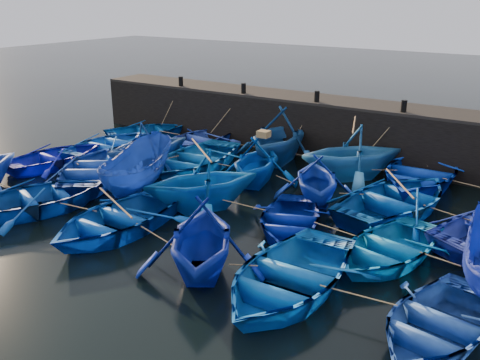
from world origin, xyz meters
The scene contains 32 objects.
ground centered at (0.00, 0.00, 0.00)m, with size 120.00×120.00×0.00m, color black.
quay_wall centered at (0.00, 10.50, 1.25)m, with size 26.00×2.50×2.50m, color black.
quay_top centered at (0.00, 10.50, 2.56)m, with size 26.00×2.50×0.12m, color black.
bollard_0 centered at (-8.00, 9.60, 2.87)m, with size 0.24×0.24×0.50m, color black.
bollard_1 centered at (-4.00, 9.60, 2.87)m, with size 0.24×0.24×0.50m, color black.
bollard_2 centered at (0.00, 9.60, 2.87)m, with size 0.24×0.24×0.50m, color black.
bollard_3 centered at (4.00, 9.60, 2.87)m, with size 0.24×0.24×0.50m, color black.
boat_0 centered at (-8.86, 7.68, 0.45)m, with size 3.11×4.35×0.90m, color navy.
boat_1 centered at (-5.52, 7.67, 0.47)m, with size 3.27×4.56×0.95m, color #2743BC.
boat_2 centered at (-0.98, 7.86, 1.28)m, with size 4.19×4.86×2.56m, color navy.
boat_3 centered at (2.67, 7.55, 1.15)m, with size 3.76×4.36×2.30m, color #236AB7.
boat_4 centered at (5.33, 8.06, 0.59)m, with size 4.07×5.70×1.18m, color #0429A2.
boat_6 centered at (-8.46, 4.49, 0.49)m, with size 3.35×4.69×0.97m, color blue.
boat_7 centered at (-5.35, 4.01, 1.04)m, with size 3.42×3.97×2.09m, color navy.
boat_8 centered at (-3.38, 4.77, 0.57)m, with size 3.92×5.49×1.14m, color #0C5BAE.
boat_9 centered at (-0.24, 4.79, 1.01)m, with size 3.31×3.84×2.02m, color #003F99.
boat_10 centered at (2.63, 4.33, 0.96)m, with size 3.14×3.65×1.92m, color #0E2EA1.
boat_11 centered at (5.48, 4.84, 0.57)m, with size 3.96×5.54×1.15m, color navy.
boat_13 centered at (-8.93, 1.92, 0.47)m, with size 3.27×4.57×0.95m, color #081092.
boat_14 centered at (-6.07, 1.46, 0.54)m, with size 3.73×5.21×1.08m, color #163A99.
boat_15 centered at (-3.51, 1.38, 0.96)m, with size 1.86×4.95×1.91m, color navy.
boat_16 centered at (-0.48, 1.48, 1.10)m, with size 3.60×4.17×2.20m, color #0551A6.
boat_17 centered at (3.01, 1.50, 0.43)m, with size 2.94×4.10×0.85m, color #00147D.
boat_18 centered at (6.36, 1.25, 0.46)m, with size 3.18×4.45×0.92m, color #0767BA.
boat_21 centered at (-5.21, -1.84, 0.53)m, with size 3.64×5.09×1.06m, color navy.
boat_22 centered at (-1.58, -1.64, 0.52)m, with size 3.61×5.05×1.05m, color #063FA2.
boat_23 centered at (2.32, -2.24, 1.09)m, with size 3.58×4.15×2.18m, color navy.
boat_24 centered at (4.81, -1.89, 0.55)m, with size 3.80×5.31×1.10m, color blue.
boat_25 centered at (8.49, -1.73, 0.45)m, with size 3.11×4.35×0.90m, color #214AA0.
wooden_crate centered at (0.06, 4.79, 2.15)m, with size 0.46×0.40×0.25m, color olive.
mooring_ropes centered at (0.27, 4.96, 0.87)m, with size 18.21×11.78×2.10m.
loose_oars centered at (1.52, 3.06, 1.70)m, with size 9.32×11.27×1.31m.
Camera 1 is at (10.40, -12.61, 7.37)m, focal length 40.00 mm.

